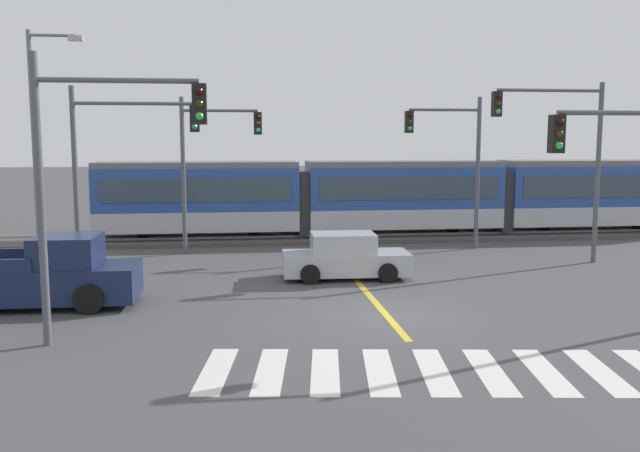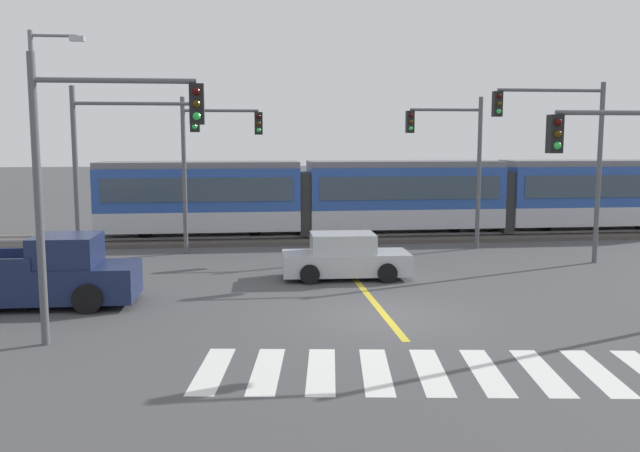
{
  "view_description": "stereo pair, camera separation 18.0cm",
  "coord_description": "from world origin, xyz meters",
  "px_view_note": "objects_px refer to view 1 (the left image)",
  "views": [
    {
      "loc": [
        -3.92,
        -16.97,
        4.63
      ],
      "look_at": [
        -0.99,
        6.33,
        1.6
      ],
      "focal_mm": 38.0,
      "sensor_mm": 36.0,
      "label": 1
    },
    {
      "loc": [
        -3.74,
        -16.99,
        4.63
      ],
      "look_at": [
        -0.99,
        6.33,
        1.6
      ],
      "focal_mm": 38.0,
      "sensor_mm": 36.0,
      "label": 2
    }
  ],
  "objects_px": {
    "light_rail_tram": "(403,194)",
    "traffic_light_far_left": "(209,153)",
    "traffic_light_far_right": "(455,151)",
    "sedan_crossing": "(345,257)",
    "pickup_truck": "(43,277)",
    "street_lamp_west": "(39,129)",
    "traffic_light_mid_right": "(564,143)",
    "traffic_light_near_left": "(95,158)",
    "traffic_light_mid_left": "(117,152)"
  },
  "relations": [
    {
      "from": "traffic_light_far_left",
      "to": "traffic_light_mid_left",
      "type": "xyz_separation_m",
      "value": [
        -2.92,
        -4.02,
        0.11
      ]
    },
    {
      "from": "traffic_light_near_left",
      "to": "traffic_light_far_right",
      "type": "bearing_deg",
      "value": 44.53
    },
    {
      "from": "traffic_light_far_left",
      "to": "traffic_light_mid_left",
      "type": "height_order",
      "value": "traffic_light_mid_left"
    },
    {
      "from": "pickup_truck",
      "to": "traffic_light_far_right",
      "type": "distance_m",
      "value": 16.93
    },
    {
      "from": "sedan_crossing",
      "to": "traffic_light_far_left",
      "type": "relative_size",
      "value": 0.68
    },
    {
      "from": "traffic_light_far_right",
      "to": "traffic_light_near_left",
      "type": "xyz_separation_m",
      "value": [
        -12.17,
        -11.97,
        0.09
      ]
    },
    {
      "from": "pickup_truck",
      "to": "traffic_light_mid_left",
      "type": "distance_m",
      "value": 5.69
    },
    {
      "from": "pickup_truck",
      "to": "street_lamp_west",
      "type": "bearing_deg",
      "value": 104.7
    },
    {
      "from": "traffic_light_far_left",
      "to": "traffic_light_near_left",
      "type": "bearing_deg",
      "value": -99.54
    },
    {
      "from": "traffic_light_far_right",
      "to": "traffic_light_far_left",
      "type": "bearing_deg",
      "value": 178.91
    },
    {
      "from": "sedan_crossing",
      "to": "traffic_light_far_left",
      "type": "xyz_separation_m",
      "value": [
        -4.63,
        5.65,
        3.37
      ]
    },
    {
      "from": "traffic_light_near_left",
      "to": "street_lamp_west",
      "type": "relative_size",
      "value": 0.73
    },
    {
      "from": "traffic_light_mid_left",
      "to": "traffic_light_far_left",
      "type": "bearing_deg",
      "value": 54.07
    },
    {
      "from": "traffic_light_far_left",
      "to": "street_lamp_west",
      "type": "relative_size",
      "value": 0.71
    },
    {
      "from": "traffic_light_far_right",
      "to": "traffic_light_mid_left",
      "type": "relative_size",
      "value": 1.0
    },
    {
      "from": "pickup_truck",
      "to": "traffic_light_mid_left",
      "type": "height_order",
      "value": "traffic_light_mid_left"
    },
    {
      "from": "light_rail_tram",
      "to": "traffic_light_far_right",
      "type": "xyz_separation_m",
      "value": [
        1.28,
        -3.6,
        2.07
      ]
    },
    {
      "from": "sedan_crossing",
      "to": "light_rail_tram",
      "type": "bearing_deg",
      "value": 65.07
    },
    {
      "from": "traffic_light_far_right",
      "to": "traffic_light_mid_right",
      "type": "relative_size",
      "value": 0.95
    },
    {
      "from": "traffic_light_far_right",
      "to": "traffic_light_mid_right",
      "type": "xyz_separation_m",
      "value": [
        2.92,
        -3.75,
        0.37
      ]
    },
    {
      "from": "traffic_light_far_right",
      "to": "traffic_light_mid_left",
      "type": "distance_m",
      "value": 13.59
    },
    {
      "from": "light_rail_tram",
      "to": "traffic_light_mid_left",
      "type": "height_order",
      "value": "traffic_light_mid_left"
    },
    {
      "from": "light_rail_tram",
      "to": "traffic_light_near_left",
      "type": "distance_m",
      "value": 19.11
    },
    {
      "from": "light_rail_tram",
      "to": "traffic_light_mid_right",
      "type": "relative_size",
      "value": 4.19
    },
    {
      "from": "traffic_light_far_left",
      "to": "sedan_crossing",
      "type": "bearing_deg",
      "value": -50.67
    },
    {
      "from": "pickup_truck",
      "to": "traffic_light_near_left",
      "type": "relative_size",
      "value": 0.84
    },
    {
      "from": "sedan_crossing",
      "to": "traffic_light_far_left",
      "type": "bearing_deg",
      "value": 129.33
    },
    {
      "from": "traffic_light_far_right",
      "to": "street_lamp_west",
      "type": "relative_size",
      "value": 0.72
    },
    {
      "from": "pickup_truck",
      "to": "street_lamp_west",
      "type": "xyz_separation_m",
      "value": [
        -2.4,
        9.15,
        4.17
      ]
    },
    {
      "from": "traffic_light_mid_right",
      "to": "traffic_light_near_left",
      "type": "height_order",
      "value": "traffic_light_mid_right"
    },
    {
      "from": "traffic_light_far_right",
      "to": "street_lamp_west",
      "type": "distance_m",
      "value": 16.89
    },
    {
      "from": "traffic_light_near_left",
      "to": "traffic_light_mid_right",
      "type": "bearing_deg",
      "value": 28.59
    },
    {
      "from": "pickup_truck",
      "to": "traffic_light_mid_right",
      "type": "distance_m",
      "value": 18.29
    },
    {
      "from": "light_rail_tram",
      "to": "street_lamp_west",
      "type": "relative_size",
      "value": 3.16
    },
    {
      "from": "traffic_light_far_right",
      "to": "traffic_light_mid_right",
      "type": "height_order",
      "value": "traffic_light_mid_right"
    },
    {
      "from": "traffic_light_mid_right",
      "to": "pickup_truck",
      "type": "bearing_deg",
      "value": -165.55
    },
    {
      "from": "light_rail_tram",
      "to": "traffic_light_far_left",
      "type": "bearing_deg",
      "value": -158.93
    },
    {
      "from": "traffic_light_mid_left",
      "to": "street_lamp_west",
      "type": "xyz_separation_m",
      "value": [
        -3.8,
        4.76,
        0.83
      ]
    },
    {
      "from": "pickup_truck",
      "to": "traffic_light_mid_right",
      "type": "bearing_deg",
      "value": 14.45
    },
    {
      "from": "pickup_truck",
      "to": "traffic_light_mid_left",
      "type": "relative_size",
      "value": 0.85
    },
    {
      "from": "traffic_light_far_left",
      "to": "traffic_light_mid_left",
      "type": "relative_size",
      "value": 0.98
    },
    {
      "from": "pickup_truck",
      "to": "traffic_light_near_left",
      "type": "bearing_deg",
      "value": -58.76
    },
    {
      "from": "traffic_light_far_left",
      "to": "traffic_light_near_left",
      "type": "height_order",
      "value": "traffic_light_near_left"
    },
    {
      "from": "traffic_light_near_left",
      "to": "traffic_light_mid_left",
      "type": "bearing_deg",
      "value": 96.13
    },
    {
      "from": "light_rail_tram",
      "to": "traffic_light_near_left",
      "type": "height_order",
      "value": "traffic_light_near_left"
    },
    {
      "from": "light_rail_tram",
      "to": "traffic_light_far_left",
      "type": "xyz_separation_m",
      "value": [
        -8.84,
        -3.4,
        2.02
      ]
    },
    {
      "from": "traffic_light_far_right",
      "to": "traffic_light_mid_left",
      "type": "height_order",
      "value": "traffic_light_mid_left"
    },
    {
      "from": "pickup_truck",
      "to": "street_lamp_west",
      "type": "height_order",
      "value": "street_lamp_west"
    },
    {
      "from": "light_rail_tram",
      "to": "sedan_crossing",
      "type": "relative_size",
      "value": 6.58
    },
    {
      "from": "traffic_light_near_left",
      "to": "traffic_light_far_left",
      "type": "bearing_deg",
      "value": 80.46
    }
  ]
}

